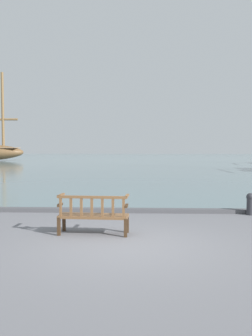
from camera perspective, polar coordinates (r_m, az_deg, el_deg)
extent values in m
plane|color=slate|center=(7.81, -0.13, -11.77)|extent=(160.00, 160.00, 0.00)
cube|color=slate|center=(51.57, 1.95, 1.18)|extent=(100.00, 80.00, 0.08)
cube|color=#4C4C50|center=(11.56, 0.69, -6.48)|extent=(40.00, 0.30, 0.12)
cube|color=#3D2A19|center=(9.18, -9.43, -8.18)|extent=(0.07, 0.07, 0.42)
cube|color=#3D2A19|center=(8.91, 0.22, -8.48)|extent=(0.07, 0.07, 0.42)
cube|color=#3D2A19|center=(8.75, -10.20, -8.75)|extent=(0.07, 0.07, 0.42)
cube|color=#3D2A19|center=(8.47, -0.07, -9.11)|extent=(0.07, 0.07, 0.42)
cube|color=brown|center=(8.75, -4.95, -7.31)|extent=(1.63, 0.61, 0.06)
cube|color=brown|center=(8.46, -5.24, -4.45)|extent=(1.60, 0.14, 0.06)
cube|color=brown|center=(8.66, -9.94, -5.88)|extent=(0.06, 0.04, 0.41)
cube|color=brown|center=(8.60, -8.39, -5.93)|extent=(0.06, 0.04, 0.41)
cube|color=brown|center=(8.55, -6.82, -5.98)|extent=(0.06, 0.04, 0.41)
cube|color=brown|center=(8.50, -5.23, -6.02)|extent=(0.06, 0.04, 0.41)
cube|color=brown|center=(8.46, -3.63, -6.06)|extent=(0.06, 0.04, 0.41)
cube|color=brown|center=(8.42, -2.01, -6.10)|extent=(0.06, 0.04, 0.41)
cube|color=brown|center=(8.39, -0.37, -6.13)|extent=(0.06, 0.04, 0.41)
cube|color=#3D2A19|center=(8.79, -10.03, -5.54)|extent=(0.08, 0.30, 0.06)
cube|color=brown|center=(8.85, -9.88, -4.08)|extent=(0.09, 0.47, 0.04)
cube|color=#3D2A19|center=(8.51, 0.06, -5.79)|extent=(0.08, 0.30, 0.06)
cube|color=brown|center=(8.57, 0.12, -4.27)|extent=(0.09, 0.47, 0.04)
cylinder|color=brown|center=(52.65, -18.27, 8.38)|extent=(0.35, 0.35, 9.90)
cylinder|color=#2D2D33|center=(11.71, 18.39, -5.51)|extent=(0.21, 0.21, 0.53)
sphere|color=#2D2D33|center=(11.67, 18.41, -4.22)|extent=(0.24, 0.24, 0.24)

